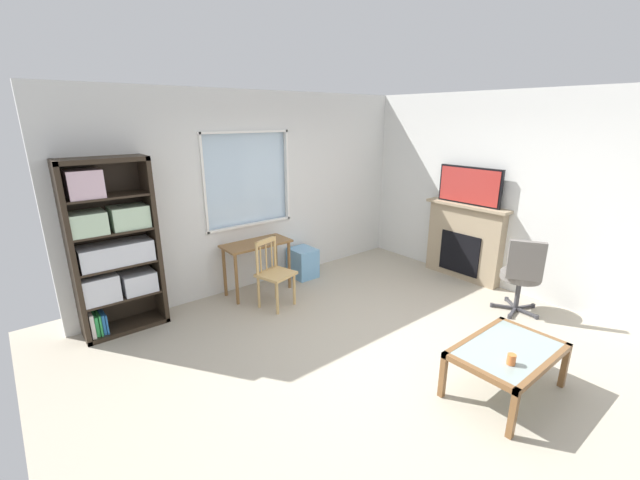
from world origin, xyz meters
TOP-DOWN VIEW (x-y plane):
  - ground at (0.00, 0.00)m, footprint 6.18×5.95m
  - wall_back_with_window at (0.02, 2.48)m, footprint 5.18×0.15m
  - wall_right at (2.65, 0.00)m, footprint 0.12×5.15m
  - bookshelf at (-2.01, 2.23)m, footprint 0.90×0.38m
  - desk_under_window at (-0.24, 2.13)m, footprint 0.94×0.45m
  - wooden_chair at (-0.29, 1.61)m, footprint 0.51×0.50m
  - plastic_drawer_unit at (0.60, 2.18)m, footprint 0.35×0.40m
  - fireplace at (2.49, 0.60)m, footprint 0.26×1.28m
  - tv at (2.47, 0.60)m, footprint 0.06×0.98m
  - office_chair at (1.96, -0.53)m, footprint 0.61×0.57m
  - coffee_table at (0.36, -1.17)m, footprint 1.03×0.68m
  - sippy_cup at (0.15, -1.30)m, footprint 0.07×0.07m

SIDE VIEW (x-z plane):
  - ground at x=0.00m, z-range -0.02..0.00m
  - plastic_drawer_unit at x=0.60m, z-range 0.00..0.45m
  - coffee_table at x=0.36m, z-range 0.16..0.61m
  - wooden_chair at x=-0.29m, z-range 0.01..0.91m
  - sippy_cup at x=0.15m, z-range 0.44..0.53m
  - office_chair at x=1.96m, z-range 0.05..1.05m
  - fireplace at x=2.49m, z-range 0.00..1.16m
  - desk_under_window at x=-0.24m, z-range 0.24..0.98m
  - bookshelf at x=-2.01m, z-range 0.01..2.00m
  - wall_back_with_window at x=0.02m, z-range -0.02..2.73m
  - wall_right at x=2.65m, z-range 0.00..2.75m
  - tv at x=2.47m, z-range 1.16..1.71m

